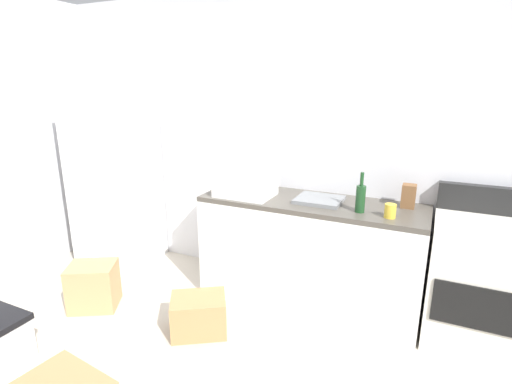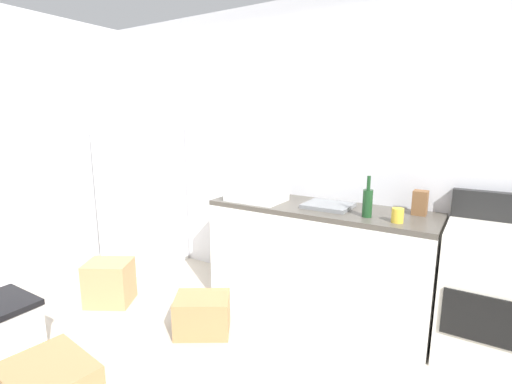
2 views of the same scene
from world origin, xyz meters
name	(u,v)px [view 2 (image 2 of 2)]	position (x,y,z in m)	size (l,w,h in m)	color
ground_plane	(196,378)	(0.00, 0.00, 0.00)	(6.00, 6.00, 0.00)	#B2A899
wall_back	(305,152)	(0.00, 1.55, 1.30)	(5.00, 0.10, 2.60)	silver
kitchen_counter	(318,259)	(0.30, 1.20, 0.45)	(1.80, 0.60, 0.90)	white
refrigerator	(141,186)	(-1.75, 1.15, 0.88)	(0.68, 0.66, 1.75)	white
stove_oven	(491,293)	(1.52, 1.21, 0.47)	(0.60, 0.61, 1.10)	silver
microwave	(257,185)	(-0.24, 1.11, 1.04)	(0.46, 0.34, 0.27)	white
sink_basin	(328,205)	(0.37, 1.21, 0.92)	(0.36, 0.32, 0.03)	slate
wine_bottle	(368,202)	(0.71, 1.08, 1.01)	(0.07, 0.07, 0.30)	#193F1E
coffee_mug	(398,215)	(0.93, 1.04, 0.95)	(0.08, 0.08, 0.10)	gold
knife_block	(420,203)	(1.02, 1.35, 0.99)	(0.10, 0.10, 0.18)	brown
cardboard_box_medium	(109,282)	(-1.28, 0.34, 0.19)	(0.37, 0.30, 0.38)	tan
cardboard_box_small	(202,314)	(-0.30, 0.42, 0.14)	(0.40, 0.30, 0.28)	#A37A4C
storage_bin	(3,326)	(-1.31, -0.50, 0.19)	(0.46, 0.36, 0.38)	silver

